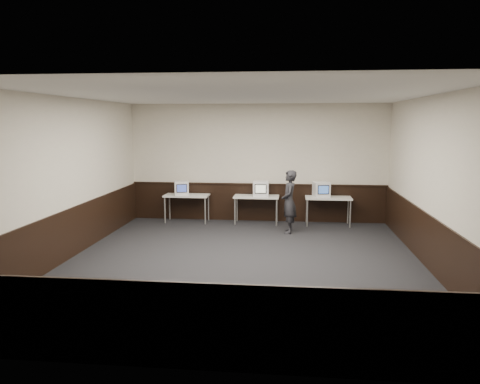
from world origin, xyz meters
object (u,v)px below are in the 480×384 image
Objects in this scene: desk_right at (328,200)px; person at (289,202)px; desk_left at (187,197)px; emac_left at (181,188)px; desk_center at (256,199)px; emac_center at (261,189)px; emac_right at (321,189)px.

person is (-1.03, -0.98, 0.09)m from desk_right.
emac_left reaches higher than desk_left.
desk_center is 1.00× the size of desk_right.
emac_center reaches higher than emac_left.
emac_right is (1.71, 0.04, 0.27)m from desk_center.
desk_left is 2.45× the size of emac_right.
desk_right is at bearing 0.11° from emac_center.
desk_center is 2.68× the size of emac_center.
emac_left is (-2.03, -0.04, 0.26)m from desk_center.
emac_center is 1.23m from person.
emac_right is at bearing 1.53° from emac_center.
emac_center reaches higher than emac_right.
desk_right is at bearing 132.03° from person.
emac_right is at bearing 0.58° from desk_left.
desk_left and desk_center have the same top height.
emac_left is 2.16m from emac_center.
emac_left is at bearing -178.83° from desk_center.
emac_center is at bearing -179.09° from desk_right.
desk_left is at bearing 178.39° from emac_center.
desk_right is 3.94m from emac_left.
desk_left is at bearing 168.93° from emac_right.
person is (2.91, -0.94, -0.16)m from emac_left.
desk_center is 2.50× the size of emac_left.
person reaches higher than desk_right.
desk_left is 1.90m from desk_center.
desk_right is (3.80, 0.00, 0.00)m from desk_left.
emac_right is at bearing -14.40° from emac_left.
emac_left reaches higher than desk_center.
desk_left is 0.29m from emac_left.
emac_right is 1.33m from person.
emac_left is (-3.93, -0.04, 0.26)m from desk_right.
emac_left is at bearing 169.54° from emac_right.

